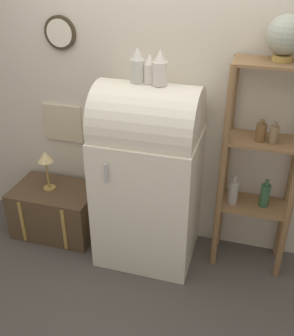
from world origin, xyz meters
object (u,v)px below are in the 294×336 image
(vase_right, at_px, (160,69))
(vase_left, at_px, (138,66))
(refrigerator, at_px, (148,174))
(vase_center, at_px, (149,70))
(suitcase_trunk, at_px, (56,210))
(globe, at_px, (286,36))
(desk_lamp, at_px, (46,161))

(vase_right, bearing_deg, vase_left, 171.39)
(refrigerator, distance_m, vase_center, 0.83)
(suitcase_trunk, height_order, vase_right, vase_right)
(globe, distance_m, vase_right, 0.83)
(suitcase_trunk, xyz_separation_m, vase_center, (0.90, -0.03, 1.38))
(globe, bearing_deg, desk_lamp, -176.08)
(suitcase_trunk, height_order, vase_center, vase_center)
(refrigerator, height_order, globe, globe)
(desk_lamp, bearing_deg, vase_center, -1.80)
(refrigerator, height_order, vase_right, vase_right)
(suitcase_trunk, distance_m, vase_right, 1.70)
(vase_right, bearing_deg, desk_lamp, 177.23)
(vase_center, height_order, vase_right, vase_right)
(globe, distance_m, vase_center, 0.90)
(suitcase_trunk, bearing_deg, refrigerator, -2.32)
(globe, height_order, vase_left, globe)
(vase_right, bearing_deg, globe, 12.46)
(vase_center, bearing_deg, desk_lamp, 178.20)
(globe, xyz_separation_m, vase_left, (-0.94, -0.15, -0.23))
(globe, xyz_separation_m, vase_right, (-0.78, -0.17, -0.23))
(suitcase_trunk, height_order, desk_lamp, desk_lamp)
(desk_lamp, bearing_deg, globe, 3.92)
(suitcase_trunk, bearing_deg, vase_center, -1.92)
(vase_center, distance_m, vase_right, 0.08)
(vase_right, bearing_deg, refrigerator, 170.99)
(vase_center, bearing_deg, globe, 10.06)
(refrigerator, bearing_deg, vase_left, 171.81)
(globe, relative_size, desk_lamp, 0.80)
(refrigerator, bearing_deg, vase_center, 41.15)
(globe, height_order, vase_right, globe)
(globe, xyz_separation_m, desk_lamp, (-1.79, -0.12, -1.11))
(vase_center, xyz_separation_m, vase_right, (0.08, -0.02, 0.02))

